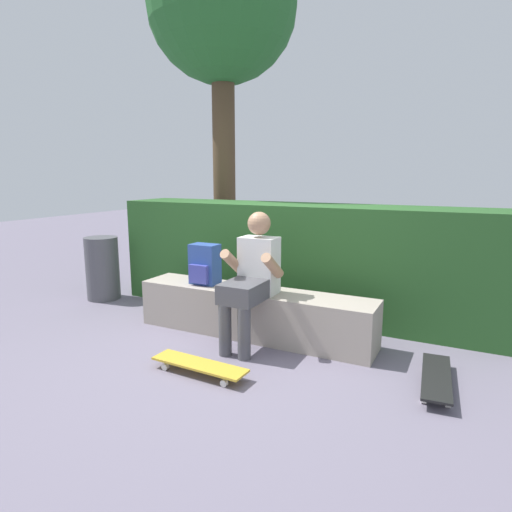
% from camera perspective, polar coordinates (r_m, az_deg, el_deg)
% --- Properties ---
extents(ground_plane, '(24.00, 24.00, 0.00)m').
position_cam_1_polar(ground_plane, '(4.00, -2.61, -11.84)').
color(ground_plane, slate).
extents(bench_main, '(2.34, 0.44, 0.45)m').
position_cam_1_polar(bench_main, '(4.20, -0.36, -7.43)').
color(bench_main, '#A79B8C').
rests_on(bench_main, ground).
extents(person_skater, '(0.49, 0.62, 1.20)m').
position_cam_1_polar(person_skater, '(3.86, -0.56, -2.52)').
color(person_skater, white).
rests_on(person_skater, ground).
extents(skateboard_near_person, '(0.81, 0.23, 0.09)m').
position_cam_1_polar(skateboard_near_person, '(3.50, -7.45, -13.99)').
color(skateboard_near_person, gold).
rests_on(skateboard_near_person, ground).
extents(skateboard_beside_bench, '(0.27, 0.81, 0.09)m').
position_cam_1_polar(skateboard_beside_bench, '(3.55, 22.58, -14.46)').
color(skateboard_beside_bench, black).
rests_on(skateboard_beside_bench, ground).
extents(backpack_on_bench, '(0.28, 0.23, 0.40)m').
position_cam_1_polar(backpack_on_bench, '(4.35, -6.78, -1.15)').
color(backpack_on_bench, '#2D4C99').
rests_on(backpack_on_bench, bench_main).
extents(hedge_row, '(4.29, 0.74, 1.21)m').
position_cam_1_polar(hedge_row, '(4.86, 5.72, -0.37)').
color(hedge_row, '#275424').
rests_on(hedge_row, ground).
extents(tree_behind_bench, '(2.00, 2.00, 4.73)m').
position_cam_1_polar(tree_behind_bench, '(6.63, -4.47, 29.28)').
color(tree_behind_bench, brown).
rests_on(tree_behind_bench, ground).
extents(trash_bin, '(0.40, 0.40, 0.77)m').
position_cam_1_polar(trash_bin, '(5.71, -19.49, -1.51)').
color(trash_bin, '#4C4C51').
rests_on(trash_bin, ground).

